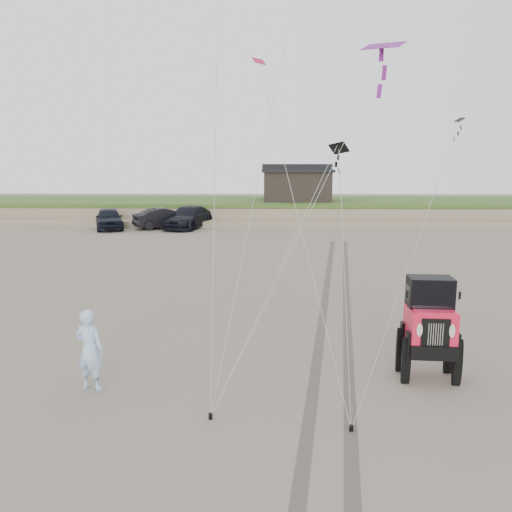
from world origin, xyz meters
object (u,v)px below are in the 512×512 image
object	(u,v)px
truck_a	(109,219)
truck_b	(165,218)
truck_c	(188,217)
cabin	(297,184)
jeep	(429,339)
man	(90,350)

from	to	relation	value
truck_a	truck_b	bearing A→B (deg)	-11.96
truck_c	cabin	bearing A→B (deg)	52.42
cabin	truck_c	distance (m)	11.74
cabin	truck_a	size ratio (longest dim) A/B	1.30
cabin	jeep	world-z (taller)	cabin
truck_c	jeep	world-z (taller)	jeep
truck_a	jeep	size ratio (longest dim) A/B	0.96
truck_b	jeep	xyz separation A→B (m)	(12.02, -28.08, 0.14)
truck_b	cabin	bearing A→B (deg)	-84.52
cabin	jeep	distance (m)	35.67
truck_a	jeep	distance (m)	31.96
cabin	man	size ratio (longest dim) A/B	3.49
cabin	man	world-z (taller)	cabin
jeep	truck_c	bearing A→B (deg)	113.45
cabin	truck_a	world-z (taller)	cabin
truck_c	jeep	xyz separation A→B (m)	(10.22, -28.34, 0.09)
jeep	man	size ratio (longest dim) A/B	2.79
cabin	truck_a	xyz separation A→B (m)	(-15.04, -8.09, -2.40)
truck_a	man	world-z (taller)	man
truck_b	jeep	world-z (taller)	jeep
truck_c	jeep	distance (m)	30.13
truck_a	truck_b	size ratio (longest dim) A/B	1.00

